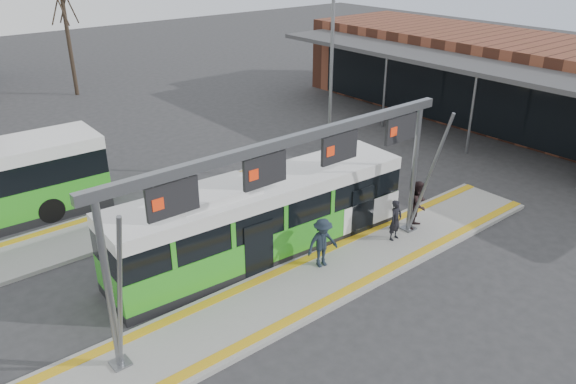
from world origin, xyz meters
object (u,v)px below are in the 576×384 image
at_px(hero_bus, 262,219).
at_px(passenger_b, 418,204).
at_px(passenger_a, 396,220).
at_px(gantry, 296,168).
at_px(passenger_c, 322,243).

relative_size(hero_bus, passenger_b, 6.00).
height_order(hero_bus, passenger_b, hero_bus).
bearing_deg(passenger_a, gantry, 172.58).
height_order(passenger_a, passenger_c, passenger_c).
xyz_separation_m(hero_bus, passenger_b, (5.83, -2.43, -0.33)).
distance_m(hero_bus, passenger_a, 5.09).
distance_m(gantry, passenger_a, 5.88).
xyz_separation_m(hero_bus, passenger_a, (4.38, -2.54, -0.49)).
bearing_deg(gantry, hero_bus, 79.58).
distance_m(hero_bus, passenger_c, 2.42).
distance_m(gantry, hero_bus, 3.78).
bearing_deg(passenger_a, passenger_b, -1.74).
relative_size(passenger_a, passenger_c, 0.88).
distance_m(gantry, passenger_c, 3.55).
relative_size(hero_bus, passenger_a, 7.21).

